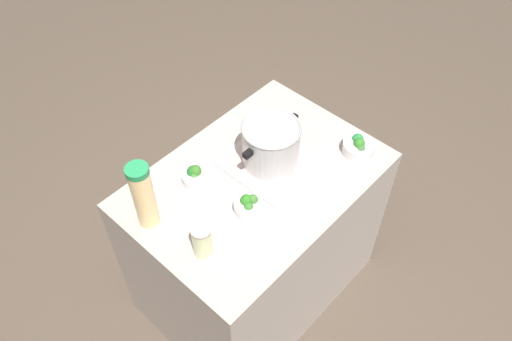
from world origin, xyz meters
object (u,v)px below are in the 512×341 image
lemonade_pitcher (143,196)px  broccoli_bowl_front (249,205)px  cooking_pot (271,144)px  broccoli_bowl_back (359,147)px  mason_jar (202,241)px  broccoli_bowl_center (194,176)px

lemonade_pitcher → broccoli_bowl_front: lemonade_pitcher is taller
lemonade_pitcher → cooking_pot: bearing=-14.2°
lemonade_pitcher → broccoli_bowl_back: bearing=-24.2°
lemonade_pitcher → mason_jar: bearing=-80.3°
mason_jar → broccoli_bowl_front: 0.26m
mason_jar → broccoli_bowl_center: bearing=52.3°
lemonade_pitcher → broccoli_bowl_front: bearing=-39.6°
mason_jar → broccoli_bowl_center: 0.34m
broccoli_bowl_back → broccoli_bowl_front: bearing=166.3°
lemonade_pitcher → broccoli_bowl_back: (0.84, -0.38, -0.12)m
lemonade_pitcher → broccoli_bowl_back: size_ratio=2.20×
cooking_pot → broccoli_bowl_back: (0.29, -0.24, -0.07)m
broccoli_bowl_front → broccoli_bowl_center: broccoli_bowl_center is taller
cooking_pot → broccoli_bowl_front: cooking_pot is taller
cooking_pot → broccoli_bowl_back: size_ratio=2.27×
mason_jar → broccoli_bowl_back: size_ratio=1.03×
mason_jar → broccoli_bowl_front: mason_jar is taller
broccoli_bowl_center → broccoli_bowl_back: 0.70m
broccoli_bowl_front → cooking_pot: bearing=23.3°
cooking_pot → mason_jar: bearing=-166.9°
cooking_pot → lemonade_pitcher: lemonade_pitcher is taller
broccoli_bowl_center → broccoli_bowl_back: broccoli_bowl_back is taller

